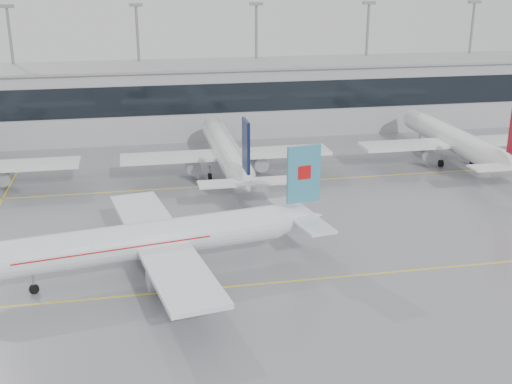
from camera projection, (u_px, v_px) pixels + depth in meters
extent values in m
plane|color=gray|center=(280.00, 282.00, 60.62)|extent=(320.00, 320.00, 0.00)
cube|color=yellow|center=(280.00, 282.00, 60.62)|extent=(120.00, 0.25, 0.01)
cube|color=yellow|center=(231.00, 185.00, 88.47)|extent=(120.00, 0.25, 0.01)
cube|color=#A1A1A5|center=(203.00, 99.00, 116.25)|extent=(180.00, 15.00, 12.00)
cube|color=black|center=(208.00, 99.00, 108.75)|extent=(180.00, 0.20, 5.00)
cube|color=gray|center=(202.00, 65.00, 114.24)|extent=(182.00, 16.00, 0.40)
cylinder|color=gray|center=(14.00, 72.00, 114.21)|extent=(0.50, 0.50, 22.00)
cube|color=gray|center=(6.00, 6.00, 110.56)|extent=(2.40, 1.00, 0.60)
cylinder|color=gray|center=(139.00, 69.00, 118.21)|extent=(0.50, 0.50, 22.00)
cube|color=gray|center=(136.00, 5.00, 114.55)|extent=(2.40, 1.00, 0.60)
cylinder|color=gray|center=(256.00, 66.00, 122.20)|extent=(0.50, 0.50, 22.00)
cube|color=gray|center=(256.00, 4.00, 118.54)|extent=(2.40, 1.00, 0.60)
cylinder|color=gray|center=(366.00, 63.00, 126.19)|extent=(0.50, 0.50, 22.00)
cube|color=gray|center=(369.00, 3.00, 122.53)|extent=(2.40, 1.00, 0.60)
cylinder|color=gray|center=(469.00, 60.00, 130.18)|extent=(0.50, 0.50, 22.00)
cube|color=gray|center=(475.00, 2.00, 126.52)|extent=(2.40, 1.00, 0.60)
cylinder|color=white|center=(145.00, 240.00, 60.78)|extent=(26.83, 8.05, 3.49)
cone|color=white|center=(299.00, 218.00, 66.25)|extent=(6.12, 4.41, 3.49)
cube|color=white|center=(160.00, 242.00, 61.42)|extent=(9.92, 29.28, 0.45)
cube|color=white|center=(301.00, 215.00, 66.23)|extent=(4.68, 11.41, 0.25)
cube|color=teal|center=(304.00, 174.00, 64.86)|extent=(3.61, 0.97, 5.96)
cylinder|color=#91929D|center=(168.00, 278.00, 57.50)|extent=(3.91, 2.69, 2.10)
cylinder|color=#91929D|center=(146.00, 239.00, 65.98)|extent=(3.91, 2.69, 2.10)
cylinder|color=gray|center=(33.00, 282.00, 58.09)|extent=(0.20, 0.20, 1.50)
cylinder|color=black|center=(34.00, 289.00, 58.33)|extent=(0.94, 0.45, 0.90)
cylinder|color=gray|center=(178.00, 270.00, 60.11)|extent=(0.24, 0.24, 1.50)
cylinder|color=black|center=(178.00, 277.00, 60.36)|extent=(1.16, 0.63, 1.10)
cylinder|color=gray|center=(165.00, 249.00, 64.70)|extent=(0.24, 0.24, 1.50)
cylinder|color=black|center=(165.00, 256.00, 64.95)|extent=(1.16, 0.63, 1.10)
cube|color=#B70F0F|center=(304.00, 172.00, 64.79)|extent=(1.46, 0.69, 1.40)
cube|color=#B70F0F|center=(112.00, 243.00, 59.70)|extent=(18.34, 6.59, 0.12)
cylinder|color=#91929D|center=(4.00, 176.00, 86.10)|extent=(2.10, 3.60, 2.10)
cylinder|color=white|center=(225.00, 149.00, 91.89)|extent=(3.59, 27.36, 3.59)
cone|color=white|center=(211.00, 125.00, 106.45)|extent=(3.59, 4.00, 3.59)
cone|color=white|center=(246.00, 184.00, 76.59)|extent=(3.59, 5.60, 3.59)
cube|color=white|center=(227.00, 154.00, 90.63)|extent=(29.64, 5.00, 0.45)
cube|color=white|center=(246.00, 182.00, 76.30)|extent=(11.40, 2.80, 0.25)
cube|color=#0B1538|center=(246.00, 146.00, 74.64)|extent=(0.35, 3.60, 6.12)
cylinder|color=#91929D|center=(193.00, 165.00, 90.70)|extent=(2.10, 3.60, 2.10)
cylinder|color=#91929D|center=(259.00, 162.00, 92.45)|extent=(2.10, 3.60, 2.10)
cylinder|color=gray|center=(216.00, 148.00, 102.64)|extent=(0.20, 0.20, 1.56)
cylinder|color=black|center=(216.00, 152.00, 102.89)|extent=(0.30, 0.90, 0.90)
cylinder|color=gray|center=(210.00, 172.00, 89.90)|extent=(0.24, 0.24, 1.56)
cylinder|color=black|center=(210.00, 177.00, 90.15)|extent=(0.45, 1.10, 1.10)
cylinder|color=gray|center=(246.00, 169.00, 90.84)|extent=(0.24, 0.24, 1.56)
cylinder|color=black|center=(246.00, 175.00, 91.09)|extent=(0.45, 1.10, 1.10)
cylinder|color=white|center=(451.00, 138.00, 98.24)|extent=(3.59, 27.36, 3.59)
cone|color=white|center=(409.00, 116.00, 112.80)|extent=(3.59, 4.00, 3.59)
cone|color=white|center=(511.00, 168.00, 82.94)|extent=(3.59, 5.60, 3.59)
cube|color=white|center=(455.00, 143.00, 96.98)|extent=(29.64, 5.00, 0.45)
cylinder|color=#91929D|center=(424.00, 153.00, 97.06)|extent=(2.10, 3.60, 2.10)
cylinder|color=#91929D|center=(482.00, 150.00, 98.80)|extent=(2.10, 3.60, 2.10)
cylinder|color=gray|center=(420.00, 137.00, 108.99)|extent=(0.20, 0.20, 1.56)
cylinder|color=black|center=(419.00, 142.00, 109.24)|extent=(0.30, 0.90, 0.90)
cylinder|color=gray|center=(441.00, 158.00, 96.25)|extent=(0.24, 0.24, 1.56)
cylinder|color=black|center=(441.00, 163.00, 96.50)|extent=(0.45, 1.10, 1.10)
cylinder|color=gray|center=(473.00, 157.00, 97.19)|extent=(0.24, 0.24, 1.56)
cylinder|color=black|center=(473.00, 162.00, 97.44)|extent=(0.45, 1.10, 1.10)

